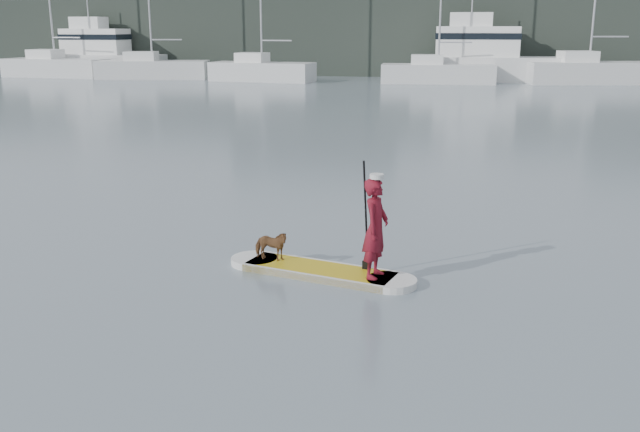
% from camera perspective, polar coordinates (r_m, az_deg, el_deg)
% --- Properties ---
extents(ground, '(140.00, 140.00, 0.00)m').
position_cam_1_polar(ground, '(8.11, 3.93, -14.35)').
color(ground, slate).
rests_on(ground, ground).
extents(paddleboard, '(3.20, 1.49, 0.12)m').
position_cam_1_polar(paddleboard, '(11.75, -0.00, -4.43)').
color(paddleboard, gold).
rests_on(paddleboard, ground).
extents(paddler, '(0.50, 0.65, 1.58)m').
position_cam_1_polar(paddler, '(11.13, 4.48, -0.99)').
color(paddler, maroon).
rests_on(paddler, paddleboard).
extents(white_cap, '(0.22, 0.22, 0.07)m').
position_cam_1_polar(white_cap, '(10.93, 4.56, 3.18)').
color(white_cap, silver).
rests_on(white_cap, paddler).
extents(dog, '(0.64, 0.36, 0.52)m').
position_cam_1_polar(dog, '(12.05, -3.96, -2.36)').
color(dog, brown).
rests_on(dog, paddleboard).
extents(paddle, '(0.11, 0.30, 2.00)m').
position_cam_1_polar(paddle, '(11.48, 3.68, -1.07)').
color(paddle, black).
rests_on(paddle, ground).
extents(sailboat_a, '(8.51, 3.59, 11.99)m').
position_cam_1_polar(sailboat_a, '(60.72, -20.45, 11.17)').
color(sailboat_a, silver).
rests_on(sailboat_a, ground).
extents(sailboat_b, '(8.57, 3.70, 12.32)m').
position_cam_1_polar(sailboat_b, '(56.65, -13.31, 11.51)').
color(sailboat_b, silver).
rests_on(sailboat_b, ground).
extents(sailboat_c, '(7.82, 3.65, 10.79)m').
position_cam_1_polar(sailboat_c, '(52.87, -4.72, 11.56)').
color(sailboat_c, silver).
rests_on(sailboat_c, ground).
extents(sailboat_d, '(7.88, 2.59, 11.55)m').
position_cam_1_polar(sailboat_d, '(51.50, 9.34, 11.35)').
color(sailboat_d, silver).
rests_on(sailboat_d, ground).
extents(sailboat_e, '(8.85, 4.23, 12.32)m').
position_cam_1_polar(sailboat_e, '(53.82, 20.61, 10.82)').
color(sailboat_e, silver).
rests_on(sailboat_e, ground).
extents(motor_yacht_a, '(10.77, 3.76, 6.38)m').
position_cam_1_polar(motor_yacht_a, '(54.16, 13.08, 12.37)').
color(motor_yacht_a, silver).
rests_on(motor_yacht_a, ground).
extents(motor_yacht_b, '(9.37, 3.75, 6.06)m').
position_cam_1_polar(motor_yacht_b, '(61.71, -17.04, 12.31)').
color(motor_yacht_b, silver).
rests_on(motor_yacht_b, ground).
extents(shore_mass, '(90.00, 6.00, 6.00)m').
position_cam_1_polar(shore_mass, '(60.05, 9.15, 13.94)').
color(shore_mass, black).
rests_on(shore_mass, ground).
extents(shore_building_west, '(14.00, 4.00, 9.00)m').
position_cam_1_polar(shore_building_west, '(61.96, -0.41, 15.54)').
color(shore_building_west, black).
rests_on(shore_building_west, ground).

